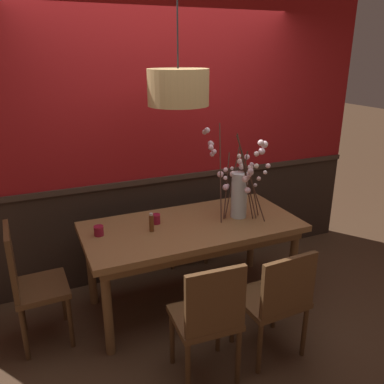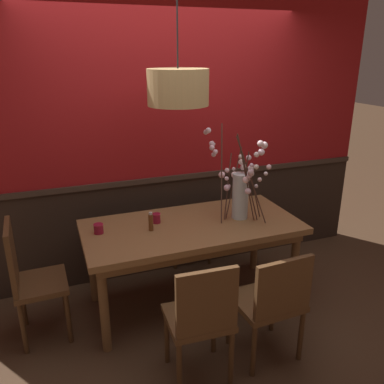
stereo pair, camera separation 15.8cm
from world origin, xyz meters
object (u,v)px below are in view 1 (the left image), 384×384
dining_table (192,233)px  chair_near_side_left (209,316)px  candle_holder_nearer_edge (99,231)px  candle_holder_nearer_center (156,219)px  pendant_lamp (178,87)px  chair_near_side_right (276,297)px  chair_far_side_right (182,212)px  condiment_bottle (152,223)px  chair_head_west_end (29,281)px  vase_with_blossoms (239,188)px

dining_table → chair_near_side_left: chair_near_side_left is taller
candle_holder_nearer_edge → candle_holder_nearer_center: bearing=4.2°
candle_holder_nearer_edge → pendant_lamp: (0.65, -0.08, 1.08)m
chair_near_side_left → candle_holder_nearer_edge: 1.12m
chair_near_side_right → candle_holder_nearer_center: chair_near_side_right is taller
dining_table → chair_far_side_right: bearing=73.5°
candle_holder_nearer_edge → condiment_bottle: (0.40, -0.10, 0.03)m
dining_table → pendant_lamp: pendant_lamp is taller
chair_head_west_end → condiment_bottle: bearing=-1.0°
chair_head_west_end → candle_holder_nearer_edge: chair_head_west_end is taller
chair_head_west_end → pendant_lamp: (1.20, -0.00, 1.35)m
candle_holder_nearer_center → pendant_lamp: pendant_lamp is taller
vase_with_blossoms → chair_near_side_left: bearing=-129.2°
chair_near_side_right → condiment_bottle: bearing=127.6°
chair_near_side_left → chair_near_side_right: chair_near_side_left is taller
chair_near_side_right → chair_far_side_right: chair_far_side_right is taller
chair_near_side_right → pendant_lamp: 1.68m
dining_table → chair_near_side_right: size_ratio=2.08×
chair_near_side_left → candle_holder_nearer_center: (-0.01, 1.00, 0.29)m
chair_near_side_right → candle_holder_nearer_center: (-0.56, 0.97, 0.32)m
chair_near_side_right → candle_holder_nearer_edge: chair_near_side_right is taller
chair_near_side_left → candle_holder_nearer_edge: (-0.50, 0.96, 0.29)m
chair_head_west_end → condiment_bottle: size_ratio=6.20×
vase_with_blossoms → candle_holder_nearer_center: (-0.70, 0.16, -0.22)m
chair_near_side_right → pendant_lamp: pendant_lamp is taller
chair_near_side_left → pendant_lamp: size_ratio=0.93×
condiment_bottle → chair_near_side_right: bearing=-52.4°
chair_head_west_end → vase_with_blossoms: vase_with_blossoms is taller
dining_table → candle_holder_nearer_edge: candle_holder_nearer_edge is taller
chair_far_side_right → condiment_bottle: bearing=-125.2°
chair_near_side_right → candle_holder_nearer_edge: bearing=138.3°
chair_near_side_left → condiment_bottle: 0.93m
chair_head_west_end → candle_holder_nearer_center: size_ratio=11.57×
chair_head_west_end → candle_holder_nearer_edge: bearing=8.4°
chair_head_west_end → chair_near_side_left: (1.05, -0.88, -0.02)m
vase_with_blossoms → candle_holder_nearer_edge: (-1.18, 0.12, -0.23)m
chair_far_side_right → dining_table: bearing=-106.5°
chair_far_side_right → candle_holder_nearer_edge: bearing=-142.9°
dining_table → chair_head_west_end: chair_head_west_end is taller
candle_holder_nearer_center → chair_head_west_end: bearing=-173.6°
chair_near_side_right → condiment_bottle: 1.11m
vase_with_blossoms → candle_holder_nearer_center: vase_with_blossoms is taller
chair_far_side_right → candle_holder_nearer_center: (-0.53, -0.73, 0.30)m
dining_table → condiment_bottle: (-0.35, -0.00, 0.16)m
dining_table → vase_with_blossoms: bearing=-3.9°
chair_near_side_left → candle_holder_nearer_center: chair_near_side_left is taller
candle_holder_nearer_center → condiment_bottle: bearing=-122.0°
candle_holder_nearer_edge → condiment_bottle: 0.42m
chair_head_west_end → chair_far_side_right: 1.77m
chair_head_west_end → chair_near_side_left: bearing=-40.0°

